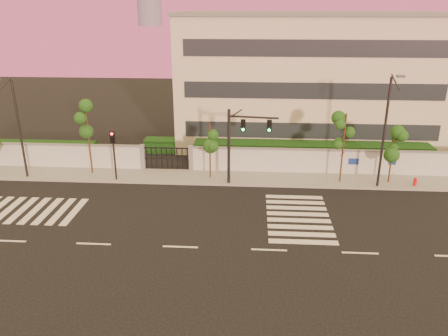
% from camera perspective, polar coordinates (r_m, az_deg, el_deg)
% --- Properties ---
extents(ground, '(120.00, 120.00, 0.00)m').
position_cam_1_polar(ground, '(25.16, -5.73, -10.22)').
color(ground, black).
rests_on(ground, ground).
extents(sidewalk, '(60.00, 3.00, 0.15)m').
position_cam_1_polar(sidewalk, '(34.48, -2.97, -1.21)').
color(sidewalk, gray).
rests_on(sidewalk, ground).
extents(perimeter_wall, '(60.00, 0.36, 2.20)m').
position_cam_1_polar(perimeter_wall, '(35.51, -2.56, 1.17)').
color(perimeter_wall, '#B8BBC0').
rests_on(perimeter_wall, ground).
extents(hedge_row, '(41.00, 4.25, 1.80)m').
position_cam_1_polar(hedge_row, '(38.08, -0.52, 2.14)').
color(hedge_row, '#0F3310').
rests_on(hedge_row, ground).
extents(institutional_building, '(24.40, 12.40, 12.25)m').
position_cam_1_polar(institutional_building, '(44.10, 10.60, 11.48)').
color(institutional_building, beige).
rests_on(institutional_building, ground).
extents(road_markings, '(57.00, 7.62, 0.02)m').
position_cam_1_polar(road_markings, '(28.67, -7.67, -6.22)').
color(road_markings, silver).
rests_on(road_markings, ground).
extents(street_tree_c, '(1.59, 1.27, 6.17)m').
position_cam_1_polar(street_tree_c, '(35.41, -17.47, 6.03)').
color(street_tree_c, '#382314').
rests_on(street_tree_c, ground).
extents(street_tree_d, '(1.47, 1.17, 4.56)m').
position_cam_1_polar(street_tree_d, '(33.20, -1.82, 3.94)').
color(street_tree_d, '#382314').
rests_on(street_tree_d, ground).
extents(street_tree_e, '(1.49, 1.19, 5.48)m').
position_cam_1_polar(street_tree_e, '(33.37, 15.49, 4.49)').
color(street_tree_e, '#382314').
rests_on(street_tree_e, ground).
extents(street_tree_f, '(1.51, 1.20, 4.34)m').
position_cam_1_polar(street_tree_f, '(34.73, 21.29, 3.00)').
color(street_tree_f, '#382314').
rests_on(street_tree_f, ground).
extents(traffic_signal_main, '(3.68, 0.61, 5.83)m').
position_cam_1_polar(traffic_signal_main, '(32.00, 1.95, 3.92)').
color(traffic_signal_main, black).
rests_on(traffic_signal_main, ground).
extents(traffic_signal_secondary, '(0.32, 0.32, 4.10)m').
position_cam_1_polar(traffic_signal_secondary, '(34.02, -14.22, 2.40)').
color(traffic_signal_secondary, black).
rests_on(traffic_signal_secondary, ground).
extents(streetlight_west, '(0.48, 1.95, 8.11)m').
position_cam_1_polar(streetlight_west, '(36.42, -25.35, 5.13)').
color(streetlight_west, black).
rests_on(streetlight_west, ground).
extents(streetlight_east, '(0.51, 2.07, 8.62)m').
position_cam_1_polar(streetlight_east, '(33.03, 20.35, 4.91)').
color(streetlight_east, black).
rests_on(streetlight_east, ground).
extents(fire_hydrant, '(0.30, 0.28, 0.76)m').
position_cam_1_polar(fire_hydrant, '(35.59, 23.67, -1.76)').
color(fire_hydrant, red).
rests_on(fire_hydrant, ground).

